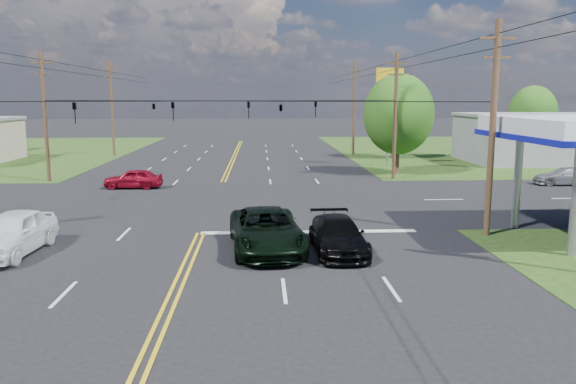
{
  "coord_description": "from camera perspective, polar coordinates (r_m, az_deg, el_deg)",
  "views": [
    {
      "loc": [
        2.76,
        -21.33,
        6.15
      ],
      "look_at": [
        4.12,
        6.0,
        1.57
      ],
      "focal_mm": 35.0,
      "sensor_mm": 36.0,
      "label": 1
    }
  ],
  "objects": [
    {
      "name": "pole_right_far",
      "position": [
        62.18,
        6.7,
        8.54
      ],
      "size": [
        1.6,
        0.28,
        10.0
      ],
      "color": "#452F1D",
      "rests_on": "ground"
    },
    {
      "name": "pole_ne",
      "position": [
        43.57,
        10.84,
        7.71
      ],
      "size": [
        1.6,
        0.28,
        9.5
      ],
      "color": "#452F1D",
      "rests_on": "ground"
    },
    {
      "name": "tree_far_r",
      "position": [
        70.63,
        23.6,
        7.42
      ],
      "size": [
        5.32,
        5.32,
        7.63
      ],
      "color": "#452F1D",
      "rests_on": "ground"
    },
    {
      "name": "power_lines",
      "position": [
        31.54,
        -8.11,
        13.86
      ],
      "size": [
        26.04,
        100.0,
        0.64
      ],
      "color": "black",
      "rests_on": "ground"
    },
    {
      "name": "pickup_dkgreen",
      "position": [
        22.92,
        -2.18,
        -3.91
      ],
      "size": [
        3.34,
        6.27,
        1.68
      ],
      "primitive_type": "imported",
      "rotation": [
        0.0,
        0.0,
        0.09
      ],
      "color": "black",
      "rests_on": "ground"
    },
    {
      "name": "pole_se",
      "position": [
        26.42,
        20.07,
        6.25
      ],
      "size": [
        1.6,
        0.28,
        9.5
      ],
      "color": "#452F1D",
      "rests_on": "ground"
    },
    {
      "name": "polesign_ne",
      "position": [
        51.63,
        10.26,
        10.27
      ],
      "size": [
        2.43,
        0.35,
        8.81
      ],
      "color": "#A5A5AA",
      "rests_on": "ground"
    },
    {
      "name": "sedan_red",
      "position": [
        40.18,
        -15.44,
        1.33
      ],
      "size": [
        4.02,
        1.74,
        1.35
      ],
      "primitive_type": "imported",
      "rotation": [
        0.0,
        0.0,
        -1.61
      ],
      "color": "maroon",
      "rests_on": "ground"
    },
    {
      "name": "suv_black",
      "position": [
        22.75,
        5.09,
        -4.4
      ],
      "size": [
        2.15,
        4.9,
        1.4
      ],
      "primitive_type": "imported",
      "rotation": [
        0.0,
        0.0,
        0.04
      ],
      "color": "black",
      "rests_on": "ground"
    },
    {
      "name": "span_wire_signals",
      "position": [
        33.44,
        -7.69,
        9.15
      ],
      "size": [
        26.0,
        18.0,
        1.13
      ],
      "color": "black",
      "rests_on": "ground"
    },
    {
      "name": "pole_nw",
      "position": [
        45.18,
        -23.46,
        7.16
      ],
      "size": [
        1.6,
        0.28,
        9.5
      ],
      "color": "#452F1D",
      "rests_on": "ground"
    },
    {
      "name": "stop_bar",
      "position": [
        26.16,
        2.14,
        -4.11
      ],
      "size": [
        10.0,
        0.5,
        0.02
      ],
      "primitive_type": "cube",
      "color": "silver",
      "rests_on": "ground"
    },
    {
      "name": "sedan_far",
      "position": [
        44.91,
        26.34,
        1.46
      ],
      "size": [
        4.54,
        2.19,
        1.27
      ],
      "primitive_type": "imported",
      "rotation": [
        0.0,
        0.0,
        -1.66
      ],
      "color": "#AFAFB4",
      "rests_on": "ground"
    },
    {
      "name": "retail_ne",
      "position": [
        60.01,
        24.24,
        4.9
      ],
      "size": [
        14.0,
        10.0,
        4.4
      ],
      "primitive_type": "cube",
      "color": "slate",
      "rests_on": "ground"
    },
    {
      "name": "tree_right_a",
      "position": [
        46.72,
        11.17,
        7.75
      ],
      "size": [
        5.7,
        5.7,
        8.18
      ],
      "color": "#452F1D",
      "rests_on": "ground"
    },
    {
      "name": "ground",
      "position": [
        34.0,
        -7.47,
        -1.0
      ],
      "size": [
        280.0,
        280.0,
        0.0
      ],
      "primitive_type": "plane",
      "color": "black",
      "rests_on": "ground"
    },
    {
      "name": "pickup_white",
      "position": [
        24.91,
        -26.28,
        -3.75
      ],
      "size": [
        2.32,
        5.19,
        1.73
      ],
      "primitive_type": "imported",
      "rotation": [
        0.0,
        0.0,
        -0.06
      ],
      "color": "white",
      "rests_on": "ground"
    },
    {
      "name": "tree_right_b",
      "position": [
        58.98,
        10.71,
        7.46
      ],
      "size": [
        4.94,
        4.94,
        7.09
      ],
      "color": "#452F1D",
      "rests_on": "ground"
    },
    {
      "name": "pole_left_far",
      "position": [
        63.33,
        -17.45,
        8.19
      ],
      "size": [
        1.6,
        0.28,
        10.0
      ],
      "color": "#452F1D",
      "rests_on": "ground"
    },
    {
      "name": "grass_ne",
      "position": [
        73.11,
        23.38,
        3.9
      ],
      "size": [
        46.0,
        48.0,
        0.03
      ],
      "primitive_type": "cube",
      "color": "#223A12",
      "rests_on": "ground"
    }
  ]
}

